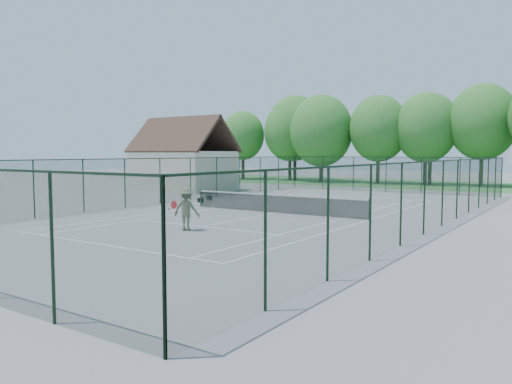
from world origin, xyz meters
TOP-DOWN VIEW (x-y plane):
  - ground at (0.00, 0.00)m, footprint 140.00×140.00m
  - grass_far at (0.00, 30.00)m, footprint 80.00×16.00m
  - court_lines at (0.00, 0.00)m, footprint 11.05×23.85m
  - tennis_net at (0.00, 0.00)m, footprint 11.08×0.08m
  - fence_enclosure at (0.00, 0.00)m, footprint 18.05×36.05m
  - utility_building at (-16.00, 10.00)m, footprint 8.60×6.27m
  - tree_line_far at (0.00, 30.00)m, footprint 39.40×6.40m
  - sports_bag_a at (-7.91, 3.77)m, footprint 0.46×0.36m
  - sports_bag_b at (-7.29, 2.07)m, footprint 0.43×0.31m
  - tennis_player at (0.17, -7.63)m, footprint 2.07×0.98m

SIDE VIEW (x-z plane):
  - ground at x=0.00m, z-range 0.00..0.00m
  - court_lines at x=0.00m, z-range 0.00..0.01m
  - grass_far at x=0.00m, z-range 0.00..0.01m
  - sports_bag_b at x=-7.29m, z-range 0.00..0.30m
  - sports_bag_a at x=-7.91m, z-range 0.00..0.32m
  - tennis_net at x=0.00m, z-range 0.03..1.13m
  - tennis_player at x=0.17m, z-range 0.00..1.87m
  - fence_enclosure at x=0.00m, z-range 0.05..3.07m
  - utility_building at x=-16.00m, z-range -0.20..6.44m
  - tree_line_far at x=0.00m, z-range 1.14..10.84m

